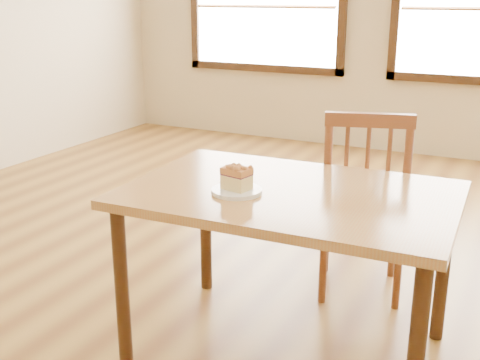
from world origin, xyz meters
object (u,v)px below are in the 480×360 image
object	(u,v)px
cafe_table_main	(290,210)
plate	(237,191)
cafe_chair_main	(363,202)
cake_slice	(236,176)

from	to	relation	value
cafe_table_main	plate	xyz separation A→B (m)	(-0.18, -0.13, 0.09)
cafe_table_main	cafe_chair_main	distance (m)	0.70
cafe_chair_main	cake_slice	world-z (taller)	cafe_chair_main
cafe_table_main	plate	size ratio (longest dim) A/B	6.60
cafe_table_main	plate	distance (m)	0.24
cafe_chair_main	plate	xyz separation A→B (m)	(-0.32, -0.80, 0.25)
cafe_table_main	plate	world-z (taller)	plate
plate	cake_slice	distance (m)	0.06
cafe_table_main	cafe_chair_main	bearing A→B (deg)	76.39
cafe_table_main	cafe_chair_main	size ratio (longest dim) A/B	1.36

